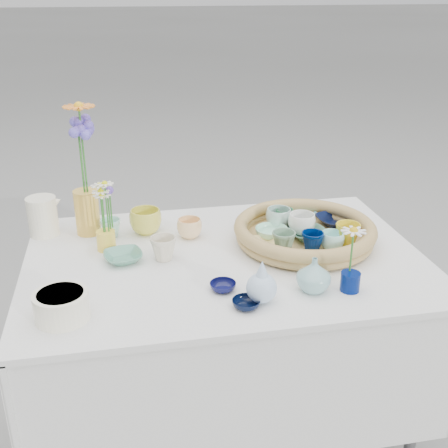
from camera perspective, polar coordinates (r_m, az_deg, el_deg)
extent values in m
plane|color=gray|center=(2.25, 0.10, -21.03)|extent=(80.00, 80.00, 0.00)
imported|color=navy|center=(1.99, 7.44, 0.30)|extent=(0.11, 0.11, 0.03)
imported|color=black|center=(2.02, 11.21, 0.36)|extent=(0.15, 0.15, 0.03)
imported|color=gold|center=(1.86, 12.44, -1.04)|extent=(0.10, 0.10, 0.07)
imported|color=#45735E|center=(1.89, 8.55, -1.04)|extent=(0.13, 0.13, 0.03)
imported|color=slate|center=(1.78, 6.08, -1.84)|extent=(0.08, 0.08, 0.07)
imported|color=#A9ECCA|center=(1.88, 4.85, -0.89)|extent=(0.13, 0.13, 0.03)
imported|color=#AED2C8|center=(1.96, 5.58, 0.60)|extent=(0.11, 0.11, 0.07)
imported|color=white|center=(1.91, 7.90, 0.00)|extent=(0.11, 0.11, 0.07)
imported|color=#93D2E2|center=(2.07, 8.15, 1.04)|extent=(0.10, 0.10, 0.02)
imported|color=#001549|center=(1.80, 8.96, -1.81)|extent=(0.08, 0.08, 0.07)
imported|color=#EED081|center=(1.82, 3.93, -2.00)|extent=(0.09, 0.09, 0.02)
imported|color=#A3E7E2|center=(1.82, 10.94, -1.70)|extent=(0.09, 0.09, 0.06)
imported|color=#306F44|center=(1.99, 6.15, 0.76)|extent=(0.07, 0.07, 0.06)
imported|color=#D1CB45|center=(1.96, -7.97, 0.26)|extent=(0.14, 0.14, 0.09)
imported|color=#FFCC89|center=(1.92, -3.53, -0.43)|extent=(0.11, 0.11, 0.07)
imported|color=#549178|center=(1.79, -10.21, -3.31)|extent=(0.14, 0.14, 0.03)
imported|color=beige|center=(1.77, -6.18, -2.49)|extent=(0.10, 0.10, 0.08)
imported|color=#0B0D3D|center=(1.60, -0.11, -6.36)|extent=(0.09, 0.09, 0.02)
imported|color=#9CD7C5|center=(1.96, -11.43, -0.41)|extent=(0.08, 0.08, 0.07)
imported|color=black|center=(1.52, 2.26, -8.10)|extent=(0.09, 0.09, 0.02)
imported|color=#81B4B2|center=(1.60, 9.11, -5.10)|extent=(0.12, 0.12, 0.10)
cylinder|color=#001153|center=(1.63, 12.70, -5.73)|extent=(0.07, 0.07, 0.06)
cylinder|color=gold|center=(1.99, -13.73, 1.18)|extent=(0.10, 0.10, 0.16)
cylinder|color=yellow|center=(1.87, -11.88, -1.64)|extent=(0.07, 0.07, 0.07)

